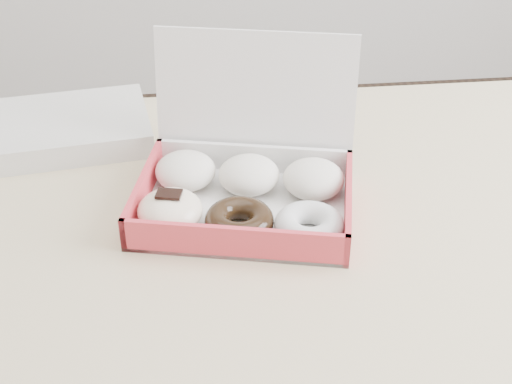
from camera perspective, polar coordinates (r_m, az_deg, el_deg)
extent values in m
cube|color=#C9B484|center=(1.02, 7.85, -2.53)|extent=(1.20, 0.80, 0.04)
cylinder|color=#C9B484|center=(1.54, -16.99, -7.44)|extent=(0.05, 0.05, 0.71)
cube|color=white|center=(1.00, -0.93, -1.49)|extent=(0.33, 0.28, 0.01)
cube|color=#D2353F|center=(0.90, -1.81, -4.11)|extent=(0.29, 0.07, 0.05)
cube|color=white|center=(1.07, -0.21, 2.61)|extent=(0.29, 0.07, 0.05)
cube|color=#D2353F|center=(1.01, -8.98, 0.07)|extent=(0.06, 0.21, 0.05)
cube|color=#D2353F|center=(0.98, 7.37, -1.01)|extent=(0.06, 0.21, 0.05)
cube|color=white|center=(1.05, -0.08, 7.10)|extent=(0.29, 0.10, 0.21)
ellipsoid|color=white|center=(1.04, -5.66, 1.71)|extent=(0.11, 0.11, 0.05)
ellipsoid|color=white|center=(1.02, -0.57, 1.39)|extent=(0.11, 0.11, 0.05)
ellipsoid|color=white|center=(1.02, 4.62, 1.06)|extent=(0.11, 0.11, 0.05)
ellipsoid|color=beige|center=(0.96, -6.88, -1.48)|extent=(0.11, 0.11, 0.05)
cube|color=black|center=(0.94, -6.98, -0.15)|extent=(0.04, 0.03, 0.00)
torus|color=black|center=(0.95, -1.35, -2.29)|extent=(0.11, 0.11, 0.03)
torus|color=silver|center=(0.94, 4.28, -2.68)|extent=(0.11, 0.11, 0.03)
cube|color=white|center=(1.21, -14.54, 5.02)|extent=(0.27, 0.23, 0.04)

